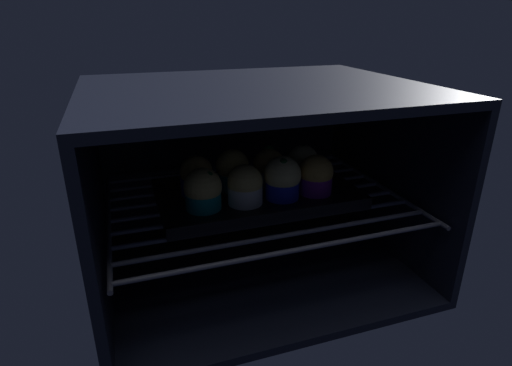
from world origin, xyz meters
The scene contains 11 objects.
oven_cavity centered at (0.00, 26.25, 17.00)cm, with size 59.00×47.00×37.00cm.
oven_rack centered at (0.00, 22.00, 13.60)cm, with size 54.80×42.00×0.80cm.
baking_tray centered at (0.00, 22.14, 14.70)cm, with size 36.87×22.19×2.20cm.
muffin_row0_col0 centered at (-10.87, 18.66, 18.61)cm, with size 6.68×6.68×7.44cm.
muffin_row0_col1 centered at (-3.32, 18.43, 18.50)cm, with size 6.34×6.34×7.25cm.
muffin_row0_col2 centered at (3.90, 18.54, 19.00)cm, with size 6.85×6.85×8.00cm.
muffin_row0_col3 centered at (10.77, 18.70, 18.71)cm, with size 6.51×6.51×7.50cm.
muffin_row1_col0 centered at (-10.61, 25.58, 18.59)cm, with size 6.26×6.26×7.43cm.
muffin_row1_col1 centered at (-3.55, 25.82, 18.99)cm, with size 6.42×6.42×7.89cm.
muffin_row1_col2 centered at (3.83, 25.47, 18.69)cm, with size 6.26×6.26×7.69cm.
muffin_row1_col3 centered at (11.15, 25.44, 18.60)cm, with size 6.26×6.26×7.45cm.
Camera 1 is at (-23.31, -46.63, 46.81)cm, focal length 29.06 mm.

